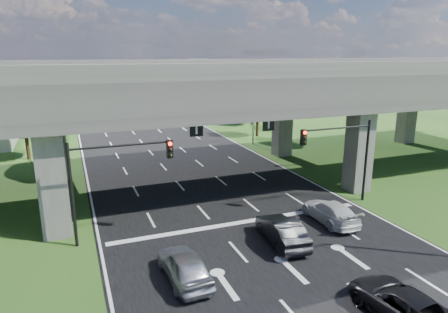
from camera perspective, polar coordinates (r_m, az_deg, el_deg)
ground at (r=23.22m, az=6.18°, el=-12.65°), size 160.00×160.00×0.00m
road at (r=31.67m, az=-2.19°, el=-4.93°), size 18.00×120.00×0.03m
overpass at (r=31.86m, az=-3.53°, el=9.76°), size 80.00×15.00×10.00m
signal_right at (r=29.00m, az=16.61°, el=1.21°), size 5.76×0.54×6.00m
signal_left at (r=23.15m, az=-15.76°, el=-2.05°), size 5.76×0.54×6.00m
streetlight_far at (r=46.89m, az=3.83°, el=8.76°), size 3.38×0.25×10.00m
streetlight_beyond at (r=61.69m, az=-2.58°, el=10.18°), size 3.38×0.25×10.00m
tree_left_near at (r=44.79m, az=-26.71°, el=5.65°), size 4.50×4.50×7.80m
tree_left_mid at (r=53.10m, az=-29.16°, el=5.82°), size 3.91×3.90×6.76m
tree_left_far at (r=60.55m, az=-24.58°, el=8.14°), size 4.80×4.80×8.32m
tree_right_near at (r=51.89m, az=4.89°, el=7.81°), size 4.20×4.20×7.28m
tree_right_mid at (r=60.38m, az=4.09°, el=8.47°), size 3.91×3.90×6.76m
tree_right_far at (r=66.17m, az=-2.09°, el=9.60°), size 4.50×4.50×7.80m
car_silver at (r=19.78m, az=-5.66°, el=-15.26°), size 1.97×4.48×1.50m
car_dark at (r=23.32m, az=8.25°, el=-10.45°), size 2.07×4.73×1.51m
car_white at (r=26.74m, az=14.90°, el=-7.63°), size 2.00×4.72×1.36m
car_trailing at (r=18.74m, az=24.14°, el=-18.71°), size 2.61×5.00×1.34m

